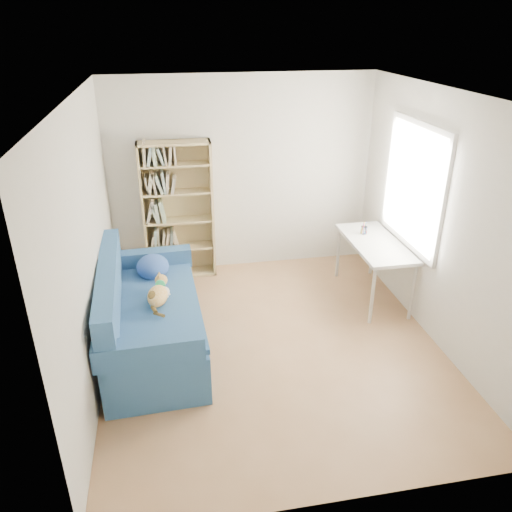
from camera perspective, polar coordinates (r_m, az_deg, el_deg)
The scene contains 6 objects.
ground at distance 5.50m, azimuth 1.91°, elevation -9.98°, with size 4.00×4.00×0.00m, color #976B44.
room_shell at distance 4.79m, azimuth 3.27°, elevation 6.51°, with size 3.54×4.04×2.62m.
sofa at distance 5.36m, azimuth -12.28°, elevation -6.88°, with size 1.04×2.05×1.00m.
bookshelf at distance 6.64m, azimuth -8.84°, elevation 4.49°, with size 0.91×0.28×1.83m.
desk at distance 6.23m, azimuth 13.46°, elevation 1.00°, with size 0.59×1.28×0.75m.
pen_cup at distance 6.39m, azimuth 12.23°, elevation 3.00°, with size 0.08×0.08×0.15m.
Camera 1 is at (-0.99, -4.37, 3.20)m, focal length 35.00 mm.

